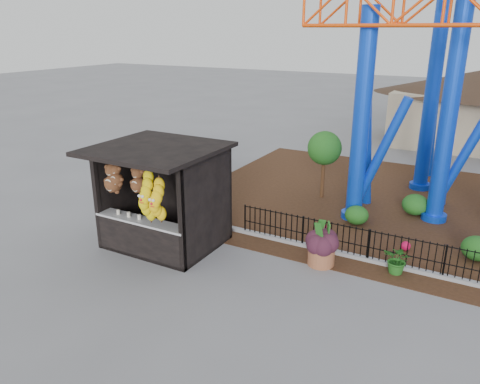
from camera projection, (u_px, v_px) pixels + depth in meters
The scene contains 9 objects.
ground at pixel (230, 284), 12.22m from camera, with size 120.00×120.00×0.00m, color slate.
mulch_bed at pixel (436, 212), 16.97m from camera, with size 18.00×12.00×0.02m, color #331E11.
curb at pixel (411, 270), 12.83m from camera, with size 18.00×0.18×0.12m, color gray.
prize_booth at pixel (158, 199), 13.83m from camera, with size 3.50×3.40×3.12m.
picket_fence at pixel (449, 263), 12.27m from camera, with size 12.20×0.06×1.00m, color black, non-canonical shape.
terracotta_planter at pixel (321, 255), 13.15m from camera, with size 0.75×0.75×0.58m, color brown.
planter_foliage at pixel (322, 235), 12.95m from camera, with size 0.70×0.70×0.64m, color #331421.
potted_plant at pixel (398, 260), 12.62m from camera, with size 0.74×0.64×0.82m, color #2F5C1B.
landscaping at pixel (445, 226), 14.92m from camera, with size 8.87×3.73×0.74m.
Camera 1 is at (5.45, -9.25, 6.33)m, focal length 35.00 mm.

